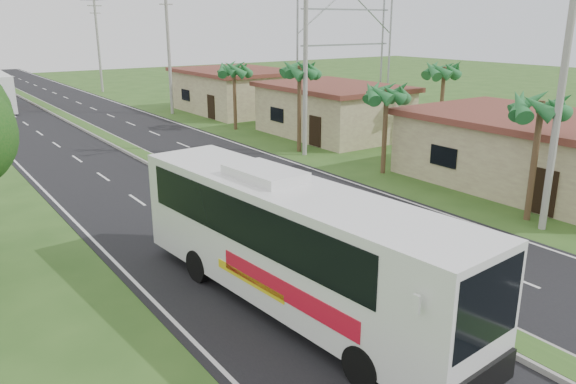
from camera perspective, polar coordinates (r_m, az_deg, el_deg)
ground at (r=17.30m, az=15.19°, el=-11.28°), size 180.00×180.00×0.00m
road_asphalt at (r=32.81m, az=-12.44°, el=2.44°), size 14.00×160.00×0.02m
median_strip at (r=32.79m, az=-12.45°, el=2.60°), size 1.20×160.00×0.18m
lane_edge_left at (r=30.98m, az=-23.88°, el=0.49°), size 0.12×160.00×0.01m
lane_edge_right at (r=35.83m, az=-2.54°, el=4.02°), size 0.12×160.00×0.01m
shop_near at (r=30.94m, az=23.77°, el=3.89°), size 8.60×12.60×3.52m
shop_mid at (r=41.31m, az=4.54°, el=8.34°), size 7.60×10.60×3.67m
shop_far at (r=52.74m, az=-5.33°, el=10.27°), size 8.60×11.60×3.82m
palm_verge_a at (r=24.69m, az=24.33°, el=7.86°), size 2.40×2.40×5.45m
palm_verge_b at (r=30.57m, az=10.00°, el=9.84°), size 2.40×2.40×5.05m
palm_verge_c at (r=35.40m, az=1.18°, el=12.27°), size 2.40×2.40×5.85m
palm_verge_d at (r=43.25m, az=-5.51°, el=12.29°), size 2.40×2.40×5.25m
palm_behind_shop at (r=38.49m, az=15.59°, el=11.77°), size 2.40×2.40×5.65m
utility_pole_a at (r=23.66m, az=26.05°, el=9.60°), size 1.60×0.28×11.00m
utility_pole_b at (r=34.33m, az=1.75°, el=14.02°), size 3.20×0.28×12.00m
utility_pole_c at (r=51.77m, az=-12.03°, el=14.01°), size 1.60×0.28×11.00m
utility_pole_d at (r=70.56m, az=-18.72°, el=14.00°), size 1.60×0.28×10.50m
billboard_lattice at (r=52.14m, az=5.92°, el=15.57°), size 10.18×1.18×12.07m
coach_bus_main at (r=15.85m, az=0.26°, el=-4.65°), size 3.52×12.38×3.95m
motorcyclist at (r=24.18m, az=-3.35°, el=-0.31°), size 1.81×1.00×2.32m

